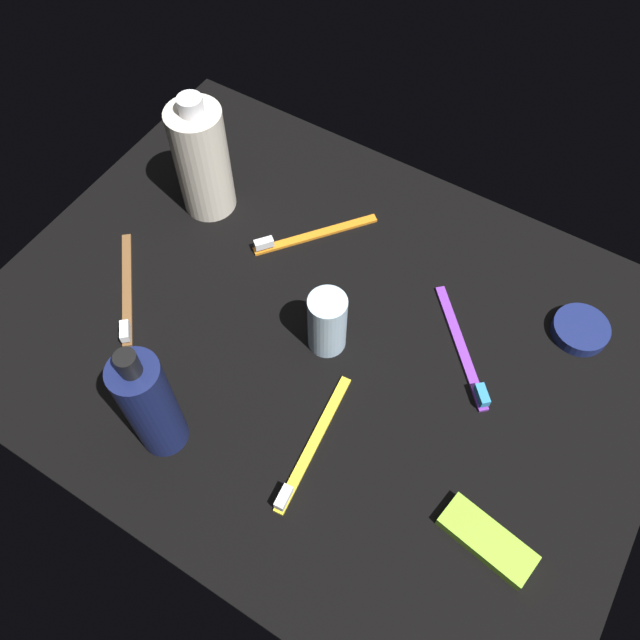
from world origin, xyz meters
TOP-DOWN VIEW (x-y plane):
  - ground_plane at (0.00, 0.00)cm, footprint 84.00×64.00cm
  - lotion_bottle at (7.99, 21.14)cm, footprint 5.41×5.41cm
  - bodywash_bottle at (24.92, -10.28)cm, footprint 7.38×7.38cm
  - deodorant_stick at (-1.44, 0.69)cm, footprint 4.75×4.75cm
  - toothbrush_brown at (24.52, 8.56)cm, footprint 12.70×14.38cm
  - toothbrush_purple at (-16.85, -6.66)cm, footprint 13.14×13.99cm
  - toothbrush_orange at (9.45, -12.21)cm, footprint 12.12×14.85cm
  - toothbrush_yellow at (-7.32, 14.07)cm, footprint 3.09×18.03cm
  - snack_bar_lime at (-28.57, 12.76)cm, footprint 10.91×5.65cm
  - cream_tin_left at (-27.98, -17.18)cm, footprint 7.09×7.09cm

SIDE VIEW (x-z plane):
  - ground_plane at x=0.00cm, z-range -1.20..0.00cm
  - toothbrush_brown at x=24.52cm, z-range -0.44..1.66cm
  - toothbrush_purple at x=-16.85cm, z-range -0.44..1.66cm
  - toothbrush_orange at x=9.45cm, z-range -0.44..1.66cm
  - toothbrush_yellow at x=-7.32cm, z-range -0.44..1.66cm
  - snack_bar_lime at x=-28.57cm, z-range 0.00..1.50cm
  - cream_tin_left at x=-27.98cm, z-range 0.00..1.63cm
  - deodorant_stick at x=-1.44cm, z-range 0.00..9.17cm
  - lotion_bottle at x=7.99cm, z-range -1.14..17.78cm
  - bodywash_bottle at x=24.92cm, z-range -0.87..17.72cm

